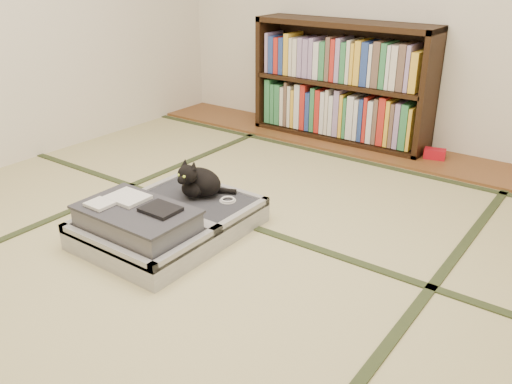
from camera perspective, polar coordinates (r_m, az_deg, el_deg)
The scene contains 9 objects.
floor at distance 2.73m, azimuth -5.21°, elevation -6.96°, with size 4.50×4.50×0.00m, color #C7B584.
wood_strip at distance 4.29m, azimuth 12.57°, elevation 4.44°, with size 4.00×0.50×0.02m, color brown.
red_item at distance 4.16m, azimuth 18.29°, elevation 3.84°, with size 0.15×0.09×0.07m, color #B10E1A.
tatami_borders at distance 3.07m, azimuth 0.83°, elevation -3.10°, with size 4.00×4.50×0.01m.
bookcase at distance 4.38m, azimuth 8.98°, elevation 11.14°, with size 1.44×0.33×0.92m.
suitcase at distance 2.91m, azimuth -9.63°, elevation -3.11°, with size 0.67×0.90×0.27m.
cat at distance 3.06m, azimuth -6.12°, elevation 1.09°, with size 0.30×0.30×0.24m.
cable_coil at distance 3.01m, azimuth -2.99°, elevation -0.86°, with size 0.09×0.09×0.02m.
hanger at distance 3.08m, azimuth -3.76°, elevation -3.00°, with size 0.44×0.24×0.01m.
Camera 1 is at (1.57, -1.74, 1.40)m, focal length 38.00 mm.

